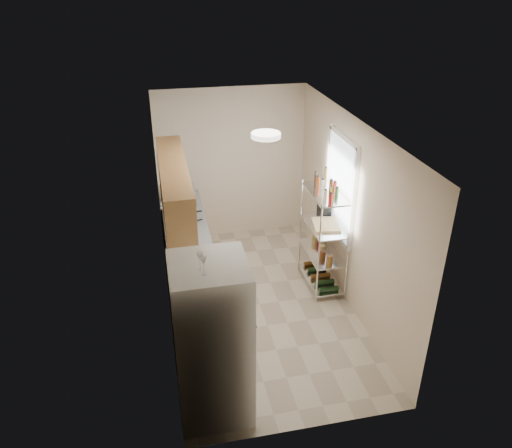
% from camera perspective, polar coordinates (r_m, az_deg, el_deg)
% --- Properties ---
extents(room, '(2.52, 4.42, 2.62)m').
position_cam_1_polar(room, '(6.50, 0.43, 0.14)').
color(room, beige).
rests_on(room, ground).
extents(counter_run, '(0.63, 3.51, 0.90)m').
position_cam_1_polar(counter_run, '(7.18, -7.56, -5.01)').
color(counter_run, tan).
rests_on(counter_run, ground).
extents(upper_cabinets, '(0.33, 2.20, 0.72)m').
position_cam_1_polar(upper_cabinets, '(6.25, -9.26, 3.78)').
color(upper_cabinets, tan).
rests_on(upper_cabinets, room).
extents(range_hood, '(0.50, 0.60, 0.12)m').
position_cam_1_polar(range_hood, '(7.15, -9.01, 3.24)').
color(range_hood, '#B7BABC').
rests_on(range_hood, room).
extents(window, '(0.06, 1.00, 1.46)m').
position_cam_1_polar(window, '(7.03, 9.63, 4.19)').
color(window, white).
rests_on(window, room).
extents(bakers_rack, '(0.45, 0.90, 1.73)m').
position_cam_1_polar(bakers_rack, '(7.09, 7.86, 0.61)').
color(bakers_rack, silver).
rests_on(bakers_rack, ground).
extents(ceiling_dome, '(0.34, 0.34, 0.05)m').
position_cam_1_polar(ceiling_dome, '(5.74, 1.14, 10.12)').
color(ceiling_dome, white).
rests_on(ceiling_dome, room).
extents(refrigerator, '(0.75, 0.75, 1.82)m').
position_cam_1_polar(refrigerator, '(5.19, -5.03, -13.18)').
color(refrigerator, silver).
rests_on(refrigerator, ground).
extents(wine_glass_a, '(0.07, 0.07, 0.18)m').
position_cam_1_polar(wine_glass_a, '(4.53, -6.43, -4.24)').
color(wine_glass_a, silver).
rests_on(wine_glass_a, refrigerator).
extents(wine_glass_b, '(0.06, 0.06, 0.18)m').
position_cam_1_polar(wine_glass_b, '(4.46, -5.99, -4.77)').
color(wine_glass_b, silver).
rests_on(wine_glass_b, refrigerator).
extents(rice_cooker, '(0.24, 0.24, 0.20)m').
position_cam_1_polar(rice_cooker, '(6.84, -8.40, -1.55)').
color(rice_cooker, silver).
rests_on(rice_cooker, counter_run).
extents(frying_pan_large, '(0.31, 0.31, 0.04)m').
position_cam_1_polar(frying_pan_large, '(7.37, -8.23, 0.04)').
color(frying_pan_large, black).
rests_on(frying_pan_large, counter_run).
extents(frying_pan_small, '(0.24, 0.24, 0.05)m').
position_cam_1_polar(frying_pan_small, '(7.68, -8.24, 1.22)').
color(frying_pan_small, black).
rests_on(frying_pan_small, counter_run).
extents(cutting_board, '(0.42, 0.51, 0.03)m').
position_cam_1_polar(cutting_board, '(7.11, 7.98, -0.07)').
color(cutting_board, tan).
rests_on(cutting_board, bakers_rack).
extents(espresso_machine, '(0.15, 0.23, 0.27)m').
position_cam_1_polar(espresso_machine, '(7.40, 7.83, 2.08)').
color(espresso_machine, black).
rests_on(espresso_machine, bakers_rack).
extents(storage_bag, '(0.12, 0.15, 0.15)m').
position_cam_1_polar(storage_bag, '(7.60, 7.10, -1.42)').
color(storage_bag, '#AF151D').
rests_on(storage_bag, bakers_rack).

